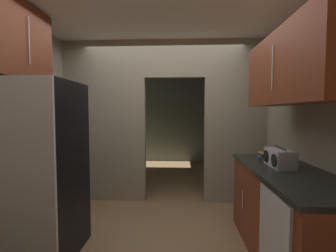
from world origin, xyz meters
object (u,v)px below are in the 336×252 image
dishwasher (273,249)px  boombox (280,158)px  refrigerator (34,170)px  book_stack (265,156)px

dishwasher → boombox: bearing=65.6°
boombox → dishwasher: bearing=-114.4°
dishwasher → boombox: boombox is taller
dishwasher → boombox: 0.91m
refrigerator → book_stack: bearing=12.0°
refrigerator → boombox: size_ratio=4.88×
book_stack → refrigerator: bearing=-168.0°
boombox → book_stack: (-0.01, 0.39, -0.05)m
dishwasher → boombox: size_ratio=2.35×
dishwasher → book_stack: book_stack is taller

